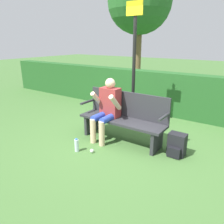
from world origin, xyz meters
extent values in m
plane|color=#426B33|center=(0.00, 0.00, 0.00)|extent=(40.00, 40.00, 0.00)
cube|color=#235623|center=(0.00, 2.09, 0.55)|extent=(12.00, 0.40, 1.10)
cube|color=#2D2D33|center=(0.00, 0.00, 0.42)|extent=(1.72, 0.47, 0.05)
cube|color=#2D2D33|center=(0.00, 0.22, 0.69)|extent=(1.72, 0.04, 0.50)
cube|color=#2D2D33|center=(-0.74, 0.00, 0.20)|extent=(0.06, 0.42, 0.40)
cube|color=#2D2D33|center=(0.74, 0.00, 0.20)|extent=(0.06, 0.42, 0.40)
cylinder|color=#2D2D33|center=(-0.84, 0.00, 0.66)|extent=(0.05, 0.42, 0.05)
cylinder|color=#2D2D33|center=(0.84, 0.00, 0.66)|extent=(0.05, 0.42, 0.05)
cube|color=#993333|center=(-0.29, 0.05, 0.73)|extent=(0.38, 0.22, 0.57)
sphere|color=beige|center=(-0.29, 0.05, 1.10)|extent=(0.19, 0.19, 0.19)
cylinder|color=#2D47B7|center=(-0.40, -0.16, 0.48)|extent=(0.13, 0.42, 0.13)
cylinder|color=#2D47B7|center=(-0.19, -0.16, 0.48)|extent=(0.13, 0.42, 0.13)
cylinder|color=beige|center=(-0.40, -0.38, 0.24)|extent=(0.11, 0.11, 0.48)
cylinder|color=beige|center=(-0.19, -0.38, 0.24)|extent=(0.11, 0.11, 0.48)
cylinder|color=beige|center=(-0.51, -0.09, 0.79)|extent=(0.09, 0.35, 0.35)
cylinder|color=beige|center=(-0.08, -0.09, 0.79)|extent=(0.09, 0.35, 0.35)
cube|color=black|center=(1.08, 0.08, 0.20)|extent=(0.29, 0.20, 0.39)
cube|color=black|center=(1.08, -0.06, 0.10)|extent=(0.22, 0.07, 0.18)
cylinder|color=silver|center=(-0.42, -0.81, 0.11)|extent=(0.08, 0.08, 0.23)
cylinder|color=#2D66B2|center=(-0.42, -0.81, 0.24)|extent=(0.04, 0.04, 0.02)
cylinder|color=black|center=(-0.17, 0.72, 1.32)|extent=(0.07, 0.07, 2.64)
cube|color=yellow|center=(-0.17, 0.68, 2.46)|extent=(0.35, 0.02, 0.26)
cylinder|color=brown|center=(-2.75, 5.67, 1.32)|extent=(0.29, 0.29, 2.63)
sphere|color=#2D6B2D|center=(-2.75, 5.67, 3.44)|extent=(2.71, 2.71, 2.71)
sphere|color=silver|center=(-0.16, -0.70, 0.03)|extent=(0.07, 0.07, 0.07)
camera|label=1|loc=(2.08, -3.31, 1.88)|focal=35.00mm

